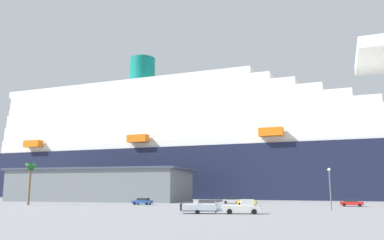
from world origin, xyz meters
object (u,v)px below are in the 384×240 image
at_px(pickup_truck, 242,207).
at_px(parked_car_red_hatchback, 351,203).
at_px(small_boat_on_trailer, 204,207).
at_px(parked_car_silver_sedan, 231,200).
at_px(cruise_ship, 205,150).
at_px(street_lamp, 330,182).
at_px(parked_car_blue_suv, 142,201).
at_px(palm_tree, 31,170).
at_px(parked_car_yellow_taxi, 247,202).

bearing_deg(pickup_truck, parked_car_red_hatchback, 59.85).
distance_m(small_boat_on_trailer, parked_car_silver_sedan, 40.57).
xyz_separation_m(cruise_ship, street_lamp, (43.72, -72.11, -13.95)).
height_order(small_boat_on_trailer, parked_car_blue_suv, small_boat_on_trailer).
height_order(small_boat_on_trailer, parked_car_silver_sedan, small_boat_on_trailer).
height_order(palm_tree, street_lamp, palm_tree).
bearing_deg(street_lamp, parked_car_silver_sedan, 133.50).
distance_m(street_lamp, parked_car_red_hatchback, 18.24).
distance_m(street_lamp, parked_car_yellow_taxi, 23.34).
height_order(pickup_truck, small_boat_on_trailer, pickup_truck).
relative_size(palm_tree, parked_car_red_hatchback, 2.03).
height_order(parked_car_yellow_taxi, parked_car_blue_suv, same).
distance_m(street_lamp, parked_car_silver_sedan, 34.47).
distance_m(pickup_truck, parked_car_red_hatchback, 36.19).
relative_size(cruise_ship, parked_car_yellow_taxi, 57.74).
xyz_separation_m(pickup_truck, palm_tree, (-53.74, 15.73, 7.06)).
bearing_deg(street_lamp, parked_car_yellow_taxi, 140.70).
relative_size(palm_tree, street_lamp, 1.30).
relative_size(cruise_ship, parked_car_red_hatchback, 52.75).
height_order(pickup_truck, parked_car_yellow_taxi, pickup_truck).
relative_size(pickup_truck, parked_car_silver_sedan, 1.25).
distance_m(cruise_ship, pickup_truck, 93.13).
relative_size(palm_tree, parked_car_yellow_taxi, 2.23).
bearing_deg(parked_car_blue_suv, small_boat_on_trailer, -49.31).
distance_m(small_boat_on_trailer, street_lamp, 25.15).
xyz_separation_m(palm_tree, street_lamp, (67.25, -1.58, -3.14)).
distance_m(cruise_ship, parked_car_silver_sedan, 54.49).
relative_size(cruise_ship, street_lamp, 33.76).
bearing_deg(street_lamp, parked_car_blue_suv, 165.30).
bearing_deg(palm_tree, parked_car_silver_sedan, 28.02).
bearing_deg(parked_car_silver_sedan, cruise_ship, 113.10).
bearing_deg(pickup_truck, parked_car_blue_suv, 138.72).
height_order(pickup_truck, parked_car_silver_sedan, pickup_truck).
bearing_deg(small_boat_on_trailer, pickup_truck, 13.27).
relative_size(street_lamp, parked_car_blue_suv, 1.60).
relative_size(palm_tree, parked_car_silver_sedan, 2.08).
bearing_deg(cruise_ship, pickup_truck, -70.70).
xyz_separation_m(cruise_ship, palm_tree, (-23.52, -70.54, -10.81)).
xyz_separation_m(cruise_ship, parked_car_red_hatchback, (48.39, -54.97, -18.08)).
height_order(palm_tree, parked_car_blue_suv, palm_tree).
relative_size(parked_car_blue_suv, parked_car_red_hatchback, 0.98).
bearing_deg(parked_car_silver_sedan, pickup_truck, -75.55).
bearing_deg(palm_tree, parked_car_red_hatchback, 12.21).
bearing_deg(parked_car_yellow_taxi, parked_car_red_hatchback, 6.60).
bearing_deg(pickup_truck, parked_car_yellow_taxi, 98.45).
relative_size(small_boat_on_trailer, parked_car_silver_sedan, 1.56).
bearing_deg(pickup_truck, street_lamp, 46.32).
height_order(parked_car_blue_suv, parked_car_red_hatchback, same).
bearing_deg(pickup_truck, palm_tree, 163.69).
bearing_deg(parked_car_red_hatchback, parked_car_silver_sedan, 164.77).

